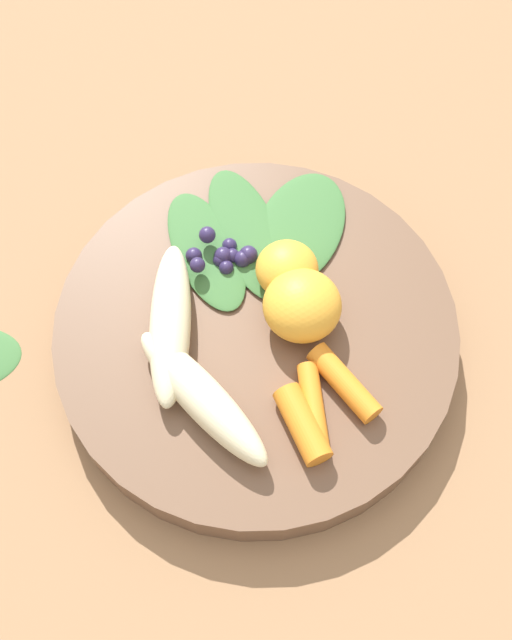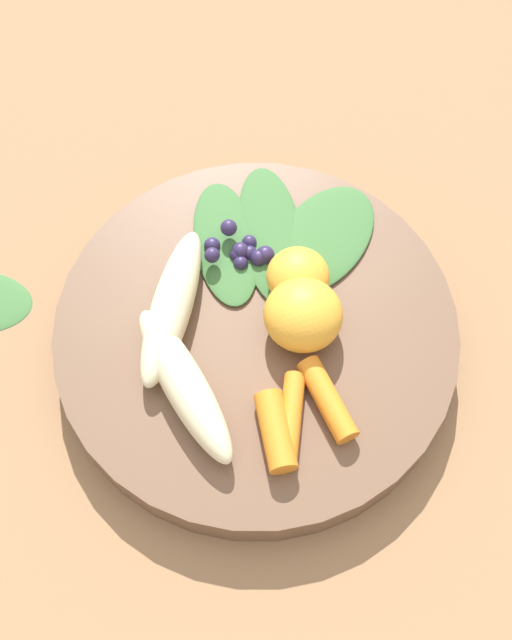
{
  "view_description": "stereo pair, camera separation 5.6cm",
  "coord_description": "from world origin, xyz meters",
  "px_view_note": "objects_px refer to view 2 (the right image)",
  "views": [
    {
      "loc": [
        -0.2,
        -0.15,
        0.54
      ],
      "look_at": [
        0.0,
        0.0,
        0.04
      ],
      "focal_mm": 45.45,
      "sensor_mm": 36.0,
      "label": 1
    },
    {
      "loc": [
        -0.16,
        -0.19,
        0.54
      ],
      "look_at": [
        0.0,
        0.0,
        0.04
      ],
      "focal_mm": 45.45,
      "sensor_mm": 36.0,
      "label": 2
    }
  ],
  "objects_px": {
    "bowl": "(256,336)",
    "banana_peeled_left": "(184,384)",
    "orange_segment_near": "(298,276)",
    "banana_peeled_right": "(172,307)"
  },
  "relations": [
    {
      "from": "banana_peeled_left",
      "to": "banana_peeled_right",
      "type": "xyz_separation_m",
      "value": [
        0.03,
        0.05,
        0.0
      ]
    },
    {
      "from": "banana_peeled_right",
      "to": "orange_segment_near",
      "type": "height_order",
      "value": "orange_segment_near"
    },
    {
      "from": "banana_peeled_right",
      "to": "banana_peeled_left",
      "type": "bearing_deg",
      "value": 23.12
    },
    {
      "from": "bowl",
      "to": "banana_peeled_left",
      "type": "distance_m",
      "value": 0.07
    },
    {
      "from": "banana_peeled_right",
      "to": "orange_segment_near",
      "type": "distance_m",
      "value": 0.09
    },
    {
      "from": "bowl",
      "to": "orange_segment_near",
      "type": "xyz_separation_m",
      "value": [
        0.04,
        0.01,
        0.03
      ]
    },
    {
      "from": "orange_segment_near",
      "to": "banana_peeled_left",
      "type": "bearing_deg",
      "value": -172.85
    },
    {
      "from": "bowl",
      "to": "banana_peeled_left",
      "type": "xyz_separation_m",
      "value": [
        -0.07,
        -0.01,
        0.03
      ]
    },
    {
      "from": "banana_peeled_left",
      "to": "banana_peeled_right",
      "type": "height_order",
      "value": "same"
    },
    {
      "from": "banana_peeled_left",
      "to": "orange_segment_near",
      "type": "height_order",
      "value": "orange_segment_near"
    }
  ]
}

